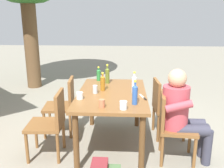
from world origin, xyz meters
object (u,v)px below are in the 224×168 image
person_in_white_shirt (182,111)px  chair_near_right (164,105)px  bottle_clear (134,84)px  cup_glass (123,105)px  bottle_amber (103,83)px  cup_steel (95,89)px  chair_near_left (171,123)px  dining_table (112,100)px  chair_far_left (51,121)px  bottle_blue (135,94)px  table_knife (143,97)px  bottle_olive (107,75)px  cup_terracotta (102,103)px  bottle_green (99,75)px  chair_far_right (64,103)px  cup_white (80,96)px

person_in_white_shirt → chair_near_right: bearing=9.5°
bottle_clear → cup_glass: 0.63m
bottle_amber → cup_steel: 0.17m
chair_near_left → cup_steel: cup_steel is taller
dining_table → cup_steel: (-0.04, 0.22, 0.16)m
bottle_clear → cup_steel: 0.52m
chair_far_left → bottle_blue: bearing=-96.3°
bottle_amber → person_in_white_shirt: bearing=-112.9°
chair_near_left → table_knife: (0.13, 0.35, 0.29)m
bottle_olive → bottle_clear: (-0.49, -0.39, -0.00)m
cup_glass → cup_terracotta: size_ratio=0.99×
chair_near_left → bottle_green: size_ratio=3.86×
chair_far_right → bottle_clear: size_ratio=2.97×
bottle_olive → chair_near_right: bearing=-100.6°
chair_near_right → cup_glass: chair_near_right is taller
person_in_white_shirt → cup_terracotta: (-0.23, 0.95, 0.17)m
bottle_green → bottle_amber: 0.55m
bottle_clear → bottle_amber: 0.44m
bottle_olive → cup_glass: (-1.09, -0.26, -0.08)m
chair_near_right → bottle_green: 1.12m
cup_steel → chair_far_right: bearing=54.6°
person_in_white_shirt → bottle_clear: size_ratio=4.02×
person_in_white_shirt → bottle_blue: bearing=100.9°
chair_near_right → cup_steel: 1.10m
chair_near_left → cup_glass: bearing=115.7°
dining_table → chair_far_right: bearing=66.0°
bottle_amber → cup_white: bottle_amber is taller
bottle_blue → table_knife: bearing=-25.8°
chair_far_right → bottle_amber: bearing=-111.5°
cup_white → bottle_clear: bearing=-67.2°
bottle_blue → bottle_amber: size_ratio=1.13×
person_in_white_shirt → cup_terracotta: person_in_white_shirt is taller
person_in_white_shirt → table_knife: (0.13, 0.46, 0.12)m
cup_white → cup_terracotta: 0.41m
dining_table → bottle_blue: bottle_blue is taller
bottle_blue → cup_steel: bottle_blue is taller
cup_glass → cup_terracotta: (0.04, 0.24, 0.00)m
bottle_green → bottle_clear: 0.84m
person_in_white_shirt → cup_white: 1.26m
bottle_blue → table_knife: (0.24, -0.12, -0.12)m
bottle_green → cup_steel: size_ratio=2.07×
chair_far_left → bottle_clear: bottle_clear is taller
person_in_white_shirt → bottle_green: 1.49m
person_in_white_shirt → chair_far_left: bearing=89.8°
chair_near_left → bottle_green: 1.44m
person_in_white_shirt → bottle_green: size_ratio=5.23×
bottle_blue → chair_near_left: bearing=-75.7°
cup_steel → cup_glass: (-0.57, -0.38, -0.01)m
chair_near_right → dining_table: bearing=113.1°
bottle_olive → cup_white: size_ratio=3.40×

